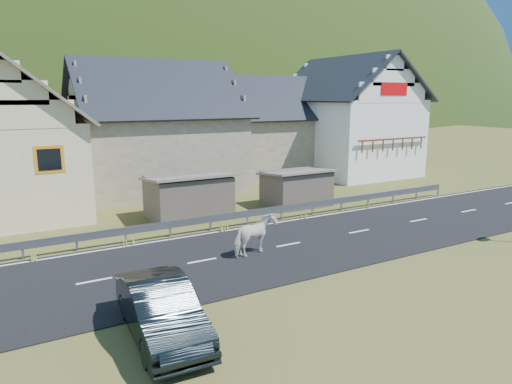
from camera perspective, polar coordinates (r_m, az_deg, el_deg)
ground at (r=19.73m, az=4.06°, el=-6.69°), size 160.00×160.00×0.00m
road at (r=19.73m, az=4.06°, el=-6.64°), size 60.00×7.00×0.04m
lane_markings at (r=19.72m, az=4.07°, el=-6.57°), size 60.00×6.60×0.01m
guardrail at (r=22.60m, az=-1.08°, el=-2.77°), size 28.10×0.09×0.75m
shed_left at (r=24.16m, az=-8.46°, el=-0.63°), size 4.30×3.30×2.40m
shed_right at (r=26.73m, az=5.04°, el=0.44°), size 3.80×2.90×2.20m
house_cream at (r=27.63m, az=-28.81°, el=6.43°), size 7.80×9.80×8.30m
house_stone_a at (r=32.01m, az=-12.54°, el=8.64°), size 10.80×9.80×8.90m
house_stone_b at (r=37.95m, az=1.30°, el=8.77°), size 9.80×8.80×8.10m
house_white at (r=38.99m, az=11.33°, el=9.84°), size 8.80×10.80×9.70m
mountain at (r=197.91m, az=-24.81°, el=3.11°), size 440.00×280.00×260.00m
horse at (r=18.27m, az=-0.12°, el=-5.42°), size 1.37×2.06×1.60m
car at (r=12.66m, az=-11.77°, el=-14.19°), size 1.84×4.66×1.51m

